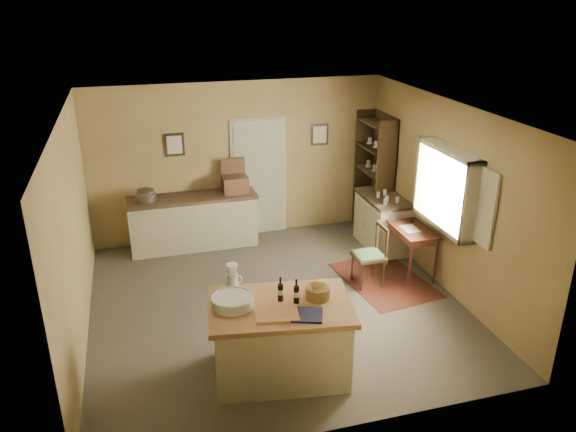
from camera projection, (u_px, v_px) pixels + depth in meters
name	position (u px, v px, depth m)	size (l,w,h in m)	color
ground	(276.00, 303.00, 7.85)	(5.00, 5.00, 0.00)	#5F5548
wall_back	(238.00, 161.00, 9.57)	(5.00, 0.10, 2.70)	#9C8453
wall_front	(343.00, 313.00, 5.12)	(5.00, 0.10, 2.70)	#9C8453
wall_left	(73.00, 235.00, 6.71)	(0.10, 5.00, 2.70)	#9C8453
wall_right	(445.00, 196.00, 7.97)	(0.10, 5.00, 2.70)	#9C8453
ceiling	(274.00, 112.00, 6.83)	(5.00, 5.00, 0.00)	silver
door	(259.00, 176.00, 9.74)	(0.97, 0.06, 2.11)	#A1A98C
framed_prints	(249.00, 140.00, 9.46)	(2.82, 0.02, 0.38)	black
window	(449.00, 188.00, 7.70)	(0.25, 1.99, 1.12)	#B8AE8F
work_island	(280.00, 337.00, 6.26)	(1.69, 1.23, 1.20)	#B8AE8F
sideboard	(194.00, 220.00, 9.42)	(2.13, 0.60, 1.18)	#B8AE8F
rug	(384.00, 280.00, 8.47)	(1.10, 1.60, 0.01)	#43170E
writing_desk	(413.00, 235.00, 8.40)	(0.50, 0.82, 0.82)	#331710
desk_chair	(368.00, 256.00, 8.21)	(0.42, 0.42, 0.91)	black
right_cabinet	(382.00, 221.00, 9.41)	(0.62, 1.12, 0.99)	#B8AE8F
shelving_unit	(377.00, 175.00, 9.82)	(0.36, 0.95, 2.12)	black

